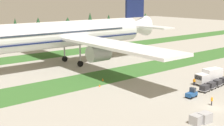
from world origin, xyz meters
name	(u,v)px	position (x,y,z in m)	size (l,w,h in m)	color
ground_plane	(214,108)	(0.00, 0.00, 0.00)	(400.00, 400.00, 0.00)	gray
grass_strip_near	(110,75)	(0.00, 29.81, 0.00)	(320.00, 11.70, 0.01)	#336028
grass_strip_far	(46,55)	(0.00, 65.20, 0.00)	(320.00, 11.70, 0.01)	#336028
airliner	(64,34)	(-2.99, 47.49, 9.18)	(66.16, 81.43, 25.58)	white
baggage_tug	(192,94)	(1.61, 6.00, 0.81)	(2.71, 1.53, 1.97)	#1E4C8E
cargo_dolly_lead	(204,88)	(6.61, 6.46, 0.92)	(2.33, 1.70, 1.55)	#A3A3A8
cargo_dolly_second	(211,85)	(9.50, 6.73, 0.92)	(2.33, 1.70, 1.55)	#A3A3A8
cargo_dolly_third	(217,82)	(12.39, 6.99, 0.92)	(2.33, 1.70, 1.55)	#A3A3A8
cargo_dolly_fourth	(223,80)	(15.28, 7.26, 0.92)	(2.33, 1.70, 1.55)	#A3A3A8
catering_truck	(209,76)	(12.54, 9.25, 1.95)	(7.23, 3.35, 3.58)	silver
ground_crew_marshaller	(212,100)	(0.76, 0.94, 0.95)	(0.51, 0.36, 1.74)	black
ground_crew_loader	(194,81)	(9.04, 10.77, 0.95)	(0.37, 0.47, 1.74)	black
uld_container_0	(205,118)	(-6.94, -2.74, 0.82)	(2.00, 1.60, 1.63)	#A3A3A8
uld_container_1	(197,119)	(-8.43, -2.28, 0.76)	(2.00, 1.60, 1.52)	#A3A3A8
taxiway_marker_0	(103,79)	(-4.60, 26.94, 0.34)	(0.44, 0.44, 0.68)	orange
taxiway_marker_1	(100,85)	(-8.12, 23.51, 0.26)	(0.44, 0.44, 0.53)	orange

